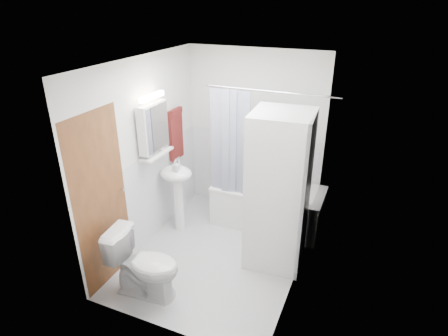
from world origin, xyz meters
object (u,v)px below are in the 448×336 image
at_px(sink, 177,183).
at_px(washer_dryer, 278,191).
at_px(toilet, 145,265).
at_px(bathtub, 268,204).

xyz_separation_m(sink, washer_dryer, (1.43, -0.13, 0.25)).
bearing_deg(toilet, washer_dryer, -49.98).
distance_m(washer_dryer, toilet, 1.70).
height_order(sink, toilet, sink).
bearing_deg(toilet, sink, 8.18).
distance_m(bathtub, sink, 1.32).
relative_size(sink, washer_dryer, 0.55).
height_order(bathtub, sink, sink).
xyz_separation_m(bathtub, washer_dryer, (0.31, -0.73, 0.63)).
distance_m(sink, toilet, 1.34).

